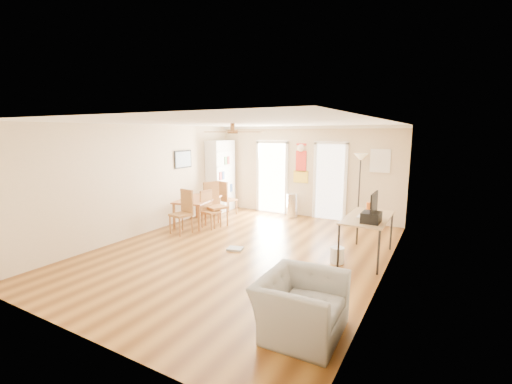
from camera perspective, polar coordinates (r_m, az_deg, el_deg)
The scene contains 29 objects.
floor at distance 7.17m, azimuth -2.38°, elevation -9.82°, with size 7.00×7.00×0.00m, color brown.
ceiling at distance 6.75m, azimuth -2.54°, elevation 11.42°, with size 5.50×7.00×0.00m, color silver, non-canonical shape.
wall_back at distance 9.96m, azimuth 8.19°, elevation 3.36°, with size 5.50×0.04×2.60m, color beige, non-canonical shape.
wall_front at distance 4.35m, azimuth -27.61°, elevation -6.21°, with size 5.50×0.04×2.60m, color beige, non-canonical shape.
wall_left at distance 8.60m, azimuth -18.26°, elevation 1.93°, with size 0.04×7.00×2.60m, color beige, non-canonical shape.
wall_right at distance 5.91m, azimuth 20.90°, elevation -1.70°, with size 0.04×7.00×2.60m, color beige, non-canonical shape.
crown_molding at distance 6.75m, azimuth -2.54°, elevation 11.09°, with size 5.50×7.00×0.08m, color white, non-canonical shape.
kitchen_doorway at distance 10.40m, azimuth 2.72°, elevation 2.34°, with size 0.90×0.10×2.10m, color white, non-canonical shape.
bathroom_doorway at distance 9.74m, azimuth 12.24°, elevation 1.61°, with size 0.80×0.10×2.10m, color white, non-canonical shape.
wall_decal at distance 9.97m, azimuth 7.51°, elevation 4.83°, with size 0.46×0.03×1.10m, color red.
ac_grille at distance 9.36m, azimuth 20.01°, elevation 4.91°, with size 0.50×0.04×0.60m, color white.
framed_poster at distance 9.54m, azimuth -12.08°, elevation 5.37°, with size 0.04×0.66×0.48m, color black.
ceiling_fan at distance 6.50m, azimuth -3.94°, elevation 9.97°, with size 1.24×1.24×0.20m, color #593819, non-canonical shape.
bookshelf at distance 10.60m, azimuth -5.93°, elevation 2.65°, with size 0.44×0.98×2.18m, color silver, non-canonical shape.
dining_table at distance 9.27m, azimuth -9.67°, elevation -3.18°, with size 0.82×1.37×0.69m, color brown, non-canonical shape.
dining_chair_right_a at distance 8.95m, azimuth -6.66°, elevation -2.10°, with size 0.47×0.47×1.14m, color #965F30, non-canonical shape.
dining_chair_right_b at distance 8.79m, azimuth -7.49°, elevation -2.93°, with size 0.39×0.39×0.96m, color #AC7237, non-canonical shape.
dining_chair_near at distance 8.43m, azimuth -12.45°, elevation -3.32°, with size 0.43×0.43×1.05m, color olive, non-canonical shape.
dining_chair_far at distance 10.18m, azimuth -4.70°, elevation -0.98°, with size 0.41×0.41×1.00m, color olive, non-canonical shape.
trash_can at distance 9.90m, azimuth 6.06°, elevation -2.25°, with size 0.32×0.32×0.69m, color silver.
torchiere_lamp at distance 9.31m, azimuth 16.82°, elevation 0.36°, with size 0.36×0.36×1.89m, color black, non-canonical shape.
computer_desk at distance 7.02m, azimuth 17.98°, elevation -7.21°, with size 0.77×1.54×0.83m, color tan, non-canonical shape.
imac at distance 6.50m, azimuth 19.06°, elevation -2.40°, with size 0.08×0.58×0.54m, color black, non-canonical shape.
keyboard at distance 6.93m, azimuth 17.24°, elevation -3.78°, with size 0.13×0.39×0.01m, color silver.
printer at distance 6.46m, azimuth 18.66°, elevation -4.03°, with size 0.32×0.37×0.19m, color black.
orange_bottle at distance 6.95m, azimuth 18.22°, elevation -2.72°, with size 0.09×0.09×0.27m, color #D35712.
wastebasket_a at distance 6.69m, azimuth 13.38°, elevation -10.19°, with size 0.26×0.26×0.30m, color white.
floor_cloth at distance 7.24m, azimuth -3.50°, elevation -9.44°, with size 0.31×0.25×0.04m, color gray.
armchair at distance 4.40m, azimuth 7.52°, elevation -18.23°, with size 1.08×0.95×0.70m, color gray.
Camera 1 is at (3.55, -5.74, 2.42)m, focal length 23.98 mm.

